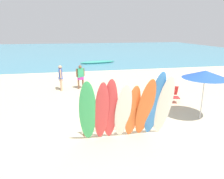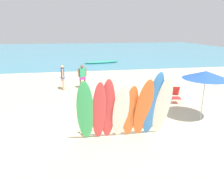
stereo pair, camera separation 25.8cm
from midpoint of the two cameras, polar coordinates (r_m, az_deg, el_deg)
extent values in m
plane|color=beige|center=(21.20, -5.23, 6.06)|extent=(60.00, 60.00, 0.00)
cube|color=teal|center=(39.06, -7.49, 10.60)|extent=(60.00, 40.00, 0.02)
cylinder|color=brown|center=(7.58, -7.17, -10.05)|extent=(0.07, 0.07, 0.70)
cylinder|color=brown|center=(8.18, 13.34, -8.35)|extent=(0.07, 0.07, 0.70)
cylinder|color=brown|center=(7.62, 3.54, -6.94)|extent=(2.96, 0.06, 0.06)
ellipsoid|color=#38B266|center=(6.72, -6.23, -6.19)|extent=(0.61, 0.92, 2.27)
ellipsoid|color=#D13D42|center=(6.77, -2.45, -6.19)|extent=(0.48, 0.88, 2.22)
ellipsoid|color=#D13D42|center=(6.85, -0.04, -5.65)|extent=(0.52, 0.79, 2.28)
ellipsoid|color=white|center=(6.92, 3.49, -6.14)|extent=(0.57, 0.86, 2.12)
ellipsoid|color=orange|center=(7.08, 6.13, -6.14)|extent=(0.54, 0.70, 2.01)
ellipsoid|color=orange|center=(7.06, 9.57, -5.27)|extent=(0.65, 0.98, 2.26)
ellipsoid|color=#337AD1|center=(7.14, 12.15, -4.26)|extent=(0.63, 0.94, 2.47)
ellipsoid|color=white|center=(7.29, 14.54, -4.59)|extent=(0.57, 0.92, 2.33)
cylinder|color=tan|center=(13.58, -12.69, 1.67)|extent=(0.12, 0.12, 0.76)
cylinder|color=tan|center=(13.27, -12.63, 1.34)|extent=(0.12, 0.12, 0.76)
cube|color=silver|center=(13.35, -12.74, 2.83)|extent=(0.41, 0.25, 0.18)
cube|color=#2D4CB2|center=(13.27, -12.84, 4.34)|extent=(0.24, 0.41, 0.60)
sphere|color=tan|center=(13.20, -12.95, 6.07)|extent=(0.22, 0.22, 0.22)
cylinder|color=tan|center=(13.51, -12.90, 4.69)|extent=(0.09, 0.09, 0.53)
cylinder|color=tan|center=(13.02, -12.80, 4.27)|extent=(0.09, 0.09, 0.53)
cylinder|color=brown|center=(13.51, -8.08, 1.78)|extent=(0.11, 0.11, 0.74)
cylinder|color=brown|center=(13.62, -6.90, 1.94)|extent=(0.11, 0.11, 0.74)
cube|color=#B23399|center=(13.49, -7.53, 3.13)|extent=(0.40, 0.24, 0.18)
cube|color=#33A36B|center=(13.42, -7.59, 4.58)|extent=(0.43, 0.32, 0.58)
sphere|color=brown|center=(13.35, -7.65, 6.23)|extent=(0.21, 0.21, 0.21)
cylinder|color=brown|center=(13.32, -8.56, 4.59)|extent=(0.09, 0.09, 0.51)
cylinder|color=brown|center=(13.51, -6.64, 4.82)|extent=(0.09, 0.09, 0.51)
cylinder|color=#B7B7BC|center=(11.04, 16.69, -3.27)|extent=(0.02, 0.02, 0.28)
cylinder|color=#B7B7BC|center=(11.15, 18.79, -3.28)|extent=(0.02, 0.02, 0.28)
cylinder|color=#B7B7BC|center=(11.39, 16.27, -2.64)|extent=(0.02, 0.02, 0.28)
cylinder|color=#B7B7BC|center=(11.49, 18.31, -2.65)|extent=(0.02, 0.02, 0.28)
cube|color=red|center=(11.22, 17.58, -2.21)|extent=(0.59, 0.55, 0.03)
cube|color=red|center=(11.44, 17.32, -0.41)|extent=(0.54, 0.33, 0.52)
cylinder|color=silver|center=(9.40, 24.38, -1.88)|extent=(0.04, 0.04, 2.01)
cone|color=blue|center=(9.18, 25.04, 3.63)|extent=(1.82, 1.82, 0.32)
ellipsoid|color=teal|center=(23.69, -2.63, 7.53)|extent=(4.11, 1.38, 0.32)
camera|label=1|loc=(0.13, -89.21, 0.23)|focal=33.42mm
camera|label=2|loc=(0.13, 90.79, -0.23)|focal=33.42mm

